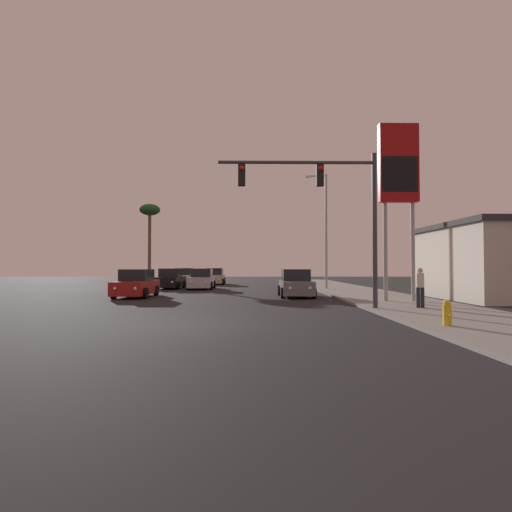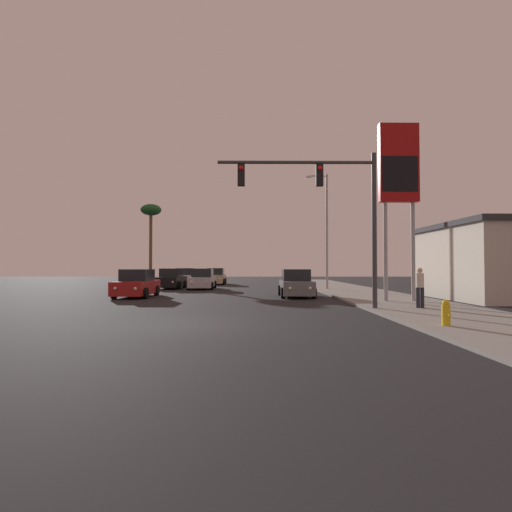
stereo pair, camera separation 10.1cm
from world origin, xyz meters
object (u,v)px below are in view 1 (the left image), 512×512
Objects in this scene: car_white at (184,277)px; palm_tree_far at (150,214)px; car_tan at (215,277)px; gas_station_sign at (399,173)px; car_grey at (296,284)px; pedestrian_on_sidewalk at (420,286)px; car_red at (136,284)px; street_lamp at (325,225)px; car_silver at (202,280)px; traffic_light_mast at (330,199)px; fire_hydrant at (447,313)px; car_black at (171,279)px.

car_white is 10.63m from palm_tree_far.
gas_station_sign is at bearing 118.32° from car_tan.
pedestrian_on_sidewalk is at bearing 120.09° from car_grey.
car_red is at bearing -77.62° from palm_tree_far.
car_red is at bearing 164.03° from gas_station_sign.
palm_tree_far is at bearing 138.51° from street_lamp.
car_white is at bearing -70.77° from car_silver.
car_grey is 8.70m from traffic_light_mast.
pedestrian_on_sidewalk reaches higher than car_silver.
car_red is at bearing 135.32° from fire_hydrant.
car_grey is 18.42m from car_tan.
street_lamp is at bearing 98.95° from gas_station_sign.
car_black and car_tan have the same top height.
car_black is at bearing -68.81° from palm_tree_far.
car_black is 0.47× the size of palm_tree_far.
street_lamp reaches higher than car_grey.
car_silver is at bearing -106.98° from car_red.
street_lamp is at bearing 133.02° from car_tan.
car_tan is at bearing 132.41° from street_lamp.
car_grey is 1.00× the size of car_silver.
gas_station_sign reaches higher than fire_hydrant.
car_silver is 8.48m from car_white.
car_white is at bearing 142.68° from street_lamp.
pedestrian_on_sidewalk is at bearing -57.70° from palm_tree_far.
car_red is 15.95m from pedestrian_on_sidewalk.
gas_station_sign is (14.45, -4.14, 5.86)m from car_red.
palm_tree_far is (-5.15, 13.29, 7.21)m from car_black.
car_silver is at bearing 110.48° from car_white.
car_silver is 17.58m from palm_tree_far.
car_black is 21.75m from pedestrian_on_sidewalk.
palm_tree_far is (-5.02, 5.98, 7.21)m from car_white.
car_silver is 0.48× the size of gas_station_sign.
car_tan is (-6.50, 17.23, 0.00)m from car_grey.
car_white is 26.51m from traffic_light_mast.
gas_station_sign is 11.84× the size of fire_hydrant.
traffic_light_mast is (10.06, -16.85, 3.93)m from car_black.
car_tan is at bearing 113.62° from pedestrian_on_sidewalk.
car_white is at bearing -88.54° from car_red.
car_black reaches higher than fire_hydrant.
fire_hydrant is (-1.75, -8.42, -6.13)m from gas_station_sign.
palm_tree_far is at bearing 126.04° from gas_station_sign.
pedestrian_on_sidewalk is at bearing 131.73° from car_black.
gas_station_sign reaches higher than traffic_light_mast.
car_white is 0.65× the size of traffic_light_mast.
car_grey and car_silver have the same top height.
street_lamp is at bearing 80.43° from traffic_light_mast.
car_silver is 0.48× the size of street_lamp.
palm_tree_far is (-7.84, 13.98, 7.21)m from car_silver.
car_silver is (-6.78, 8.42, 0.00)m from car_grey.
gas_station_sign is at bearing 125.91° from car_white.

